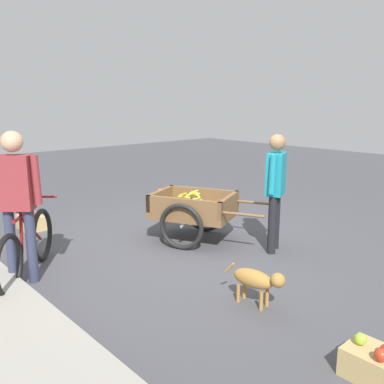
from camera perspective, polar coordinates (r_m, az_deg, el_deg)
ground_plane at (r=5.82m, az=-0.15°, el=-7.52°), size 24.00×24.00×0.00m
fruit_cart at (r=6.00m, az=0.29°, el=-2.54°), size 1.82×1.39×0.71m
vendor_person at (r=5.57m, az=11.24°, el=1.21°), size 0.33×0.51×1.55m
bicycle at (r=5.16m, az=-21.41°, el=-6.91°), size 1.29×1.14×0.85m
cyclist_person at (r=4.85m, az=-22.63°, el=-0.19°), size 0.37×0.45×1.67m
dog at (r=4.23m, az=8.72°, el=-11.63°), size 0.67×0.24×0.40m
plastic_bucket at (r=8.36m, az=-3.71°, el=-0.50°), size 0.29×0.29×0.24m
apple_crate at (r=7.04m, az=-20.92°, el=-3.78°), size 0.44×0.32×0.31m
mixed_fruit_crate at (r=3.52m, az=23.69°, el=-20.59°), size 0.44×0.32×0.31m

